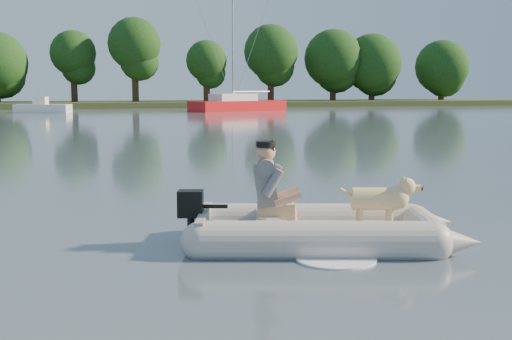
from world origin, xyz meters
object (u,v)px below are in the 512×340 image
object	(u,v)px
dinghy	(324,198)
man	(268,182)
sailboat	(237,105)
motorboat	(43,102)
dog	(375,203)

from	to	relation	value
dinghy	man	size ratio (longest dim) A/B	4.43
man	sailboat	world-z (taller)	sailboat
man	motorboat	distance (m)	47.89
motorboat	sailboat	size ratio (longest dim) A/B	0.37
dinghy	dog	xyz separation A→B (m)	(0.67, -0.14, -0.08)
dinghy	sailboat	size ratio (longest dim) A/B	0.40
dog	sailboat	xyz separation A→B (m)	(10.06, 47.66, 0.00)
dog	sailboat	bearing A→B (deg)	94.12
man	motorboat	bearing A→B (deg)	112.00
motorboat	man	bearing A→B (deg)	-66.20
man	motorboat	xyz separation A→B (m)	(-4.97, 47.63, 0.06)
dinghy	motorboat	xyz separation A→B (m)	(-5.66, 47.88, 0.25)
man	dog	size ratio (longest dim) A/B	1.16
man	sailboat	size ratio (longest dim) A/B	0.09
dinghy	sailboat	bearing A→B (deg)	93.32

